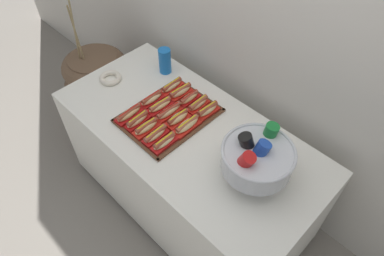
% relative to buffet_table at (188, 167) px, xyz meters
% --- Properties ---
extents(ground_plane, '(10.00, 10.00, 0.00)m').
position_rel_buffet_table_xyz_m(ground_plane, '(0.00, 0.00, -0.40)').
color(ground_plane, gray).
extents(back_wall, '(6.00, 0.10, 2.60)m').
position_rel_buffet_table_xyz_m(back_wall, '(0.00, 0.53, 0.90)').
color(back_wall, silver).
rests_on(back_wall, ground_plane).
extents(buffet_table, '(1.60, 0.77, 0.76)m').
position_rel_buffet_table_xyz_m(buffet_table, '(0.00, 0.00, 0.00)').
color(buffet_table, white).
rests_on(buffet_table, ground_plane).
extents(floor_vase, '(0.57, 0.57, 1.17)m').
position_rel_buffet_table_xyz_m(floor_vase, '(-1.09, 0.08, -0.09)').
color(floor_vase, brown).
rests_on(floor_vase, ground_plane).
extents(serving_tray, '(0.41, 0.53, 0.01)m').
position_rel_buffet_table_xyz_m(serving_tray, '(-0.15, -0.00, 0.37)').
color(serving_tray, '#56331E').
rests_on(serving_tray, buffet_table).
extents(hot_dog_0, '(0.07, 0.18, 0.06)m').
position_rel_buffet_table_xyz_m(hot_dog_0, '(-0.30, -0.17, 0.40)').
color(hot_dog_0, '#B21414').
rests_on(hot_dog_0, serving_tray).
extents(hot_dog_1, '(0.07, 0.16, 0.06)m').
position_rel_buffet_table_xyz_m(hot_dog_1, '(-0.22, -0.17, 0.40)').
color(hot_dog_1, '#B21414').
rests_on(hot_dog_1, serving_tray).
extents(hot_dog_2, '(0.07, 0.16, 0.06)m').
position_rel_buffet_table_xyz_m(hot_dog_2, '(-0.15, -0.17, 0.40)').
color(hot_dog_2, red).
rests_on(hot_dog_2, serving_tray).
extents(hot_dog_3, '(0.07, 0.16, 0.06)m').
position_rel_buffet_table_xyz_m(hot_dog_3, '(-0.07, -0.17, 0.40)').
color(hot_dog_3, red).
rests_on(hot_dog_3, serving_tray).
extents(hot_dog_4, '(0.06, 0.16, 0.06)m').
position_rel_buffet_table_xyz_m(hot_dog_4, '(0.00, -0.17, 0.40)').
color(hot_dog_4, red).
rests_on(hot_dog_4, serving_tray).
extents(hot_dog_5, '(0.06, 0.16, 0.06)m').
position_rel_buffet_table_xyz_m(hot_dog_5, '(-0.30, -0.00, 0.40)').
color(hot_dog_5, '#B21414').
rests_on(hot_dog_5, serving_tray).
extents(hot_dog_6, '(0.07, 0.17, 0.06)m').
position_rel_buffet_table_xyz_m(hot_dog_6, '(-0.22, -0.00, 0.39)').
color(hot_dog_6, '#B21414').
rests_on(hot_dog_6, serving_tray).
extents(hot_dog_7, '(0.06, 0.18, 0.06)m').
position_rel_buffet_table_xyz_m(hot_dog_7, '(-0.15, -0.00, 0.40)').
color(hot_dog_7, red).
rests_on(hot_dog_7, serving_tray).
extents(hot_dog_8, '(0.07, 0.16, 0.06)m').
position_rel_buffet_table_xyz_m(hot_dog_8, '(-0.07, -0.00, 0.40)').
color(hot_dog_8, red).
rests_on(hot_dog_8, serving_tray).
extents(hot_dog_9, '(0.07, 0.18, 0.06)m').
position_rel_buffet_table_xyz_m(hot_dog_9, '(0.00, -0.00, 0.40)').
color(hot_dog_9, red).
rests_on(hot_dog_9, serving_tray).
extents(hot_dog_10, '(0.07, 0.17, 0.06)m').
position_rel_buffet_table_xyz_m(hot_dog_10, '(-0.30, 0.16, 0.40)').
color(hot_dog_10, red).
rests_on(hot_dog_10, serving_tray).
extents(hot_dog_11, '(0.07, 0.17, 0.06)m').
position_rel_buffet_table_xyz_m(hot_dog_11, '(-0.22, 0.16, 0.40)').
color(hot_dog_11, red).
rests_on(hot_dog_11, serving_tray).
extents(hot_dog_12, '(0.06, 0.15, 0.06)m').
position_rel_buffet_table_xyz_m(hot_dog_12, '(-0.15, 0.16, 0.39)').
color(hot_dog_12, '#B21414').
rests_on(hot_dog_12, serving_tray).
extents(hot_dog_13, '(0.07, 0.16, 0.06)m').
position_rel_buffet_table_xyz_m(hot_dog_13, '(-0.07, 0.16, 0.40)').
color(hot_dog_13, red).
rests_on(hot_dog_13, serving_tray).
extents(hot_dog_14, '(0.07, 0.16, 0.06)m').
position_rel_buffet_table_xyz_m(hot_dog_14, '(0.00, 0.16, 0.40)').
color(hot_dog_14, red).
rests_on(hot_dog_14, serving_tray).
extents(punch_bowl, '(0.35, 0.35, 0.27)m').
position_rel_buffet_table_xyz_m(punch_bowl, '(0.45, 0.02, 0.51)').
color(punch_bowl, silver).
rests_on(punch_bowl, buffet_table).
extents(cup_stack, '(0.08, 0.08, 0.17)m').
position_rel_buffet_table_xyz_m(cup_stack, '(-0.46, 0.26, 0.45)').
color(cup_stack, blue).
rests_on(cup_stack, buffet_table).
extents(donut, '(0.14, 0.14, 0.03)m').
position_rel_buffet_table_xyz_m(donut, '(-0.65, -0.05, 0.38)').
color(donut, silver).
rests_on(donut, buffet_table).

